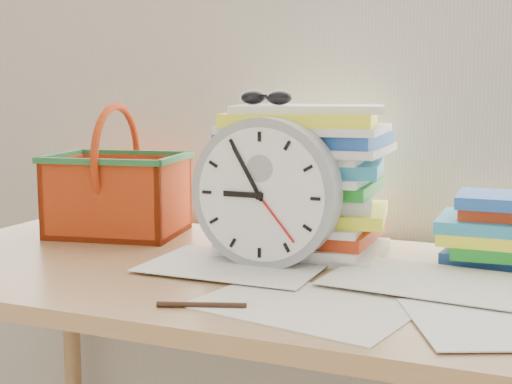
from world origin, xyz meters
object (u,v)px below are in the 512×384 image
at_px(desk, 252,307).
at_px(book_stack, 511,230).
at_px(paper_stack, 301,179).
at_px(basket, 118,171).
at_px(clock, 266,193).

distance_m(desk, book_stack, 0.51).
bearing_deg(paper_stack, basket, 179.26).
xyz_separation_m(clock, basket, (-0.43, 0.15, 0.01)).
xyz_separation_m(desk, book_stack, (0.44, 0.21, 0.14)).
bearing_deg(clock, paper_stack, 83.01).
xyz_separation_m(desk, basket, (-0.41, 0.17, 0.22)).
xyz_separation_m(desk, paper_stack, (0.04, 0.17, 0.22)).
height_order(desk, paper_stack, paper_stack).
distance_m(paper_stack, book_stack, 0.41).
bearing_deg(desk, clock, 44.31).
distance_m(clock, book_stack, 0.47).
distance_m(desk, clock, 0.22).
distance_m(desk, basket, 0.49).
bearing_deg(basket, paper_stack, -10.86).
xyz_separation_m(clock, book_stack, (0.42, 0.19, -0.07)).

